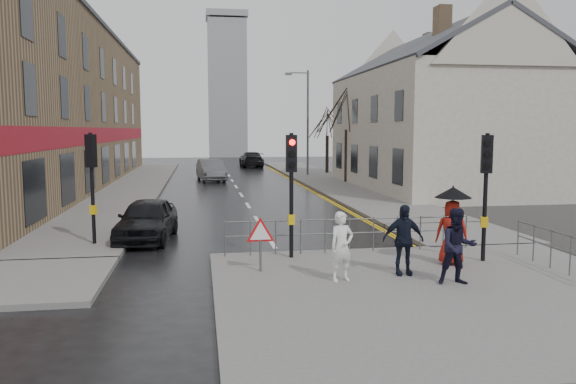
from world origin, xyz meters
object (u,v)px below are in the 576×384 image
object	(u,v)px
pedestrian_b	(458,246)
pedestrian_with_umbrella	(452,222)
pedestrian_a	(342,246)
car_mid	(211,170)
car_parked	(147,219)
pedestrian_d	(403,240)

from	to	relation	value
pedestrian_b	pedestrian_with_umbrella	distance (m)	1.94
pedestrian_a	pedestrian_b	distance (m)	2.61
car_mid	pedestrian_b	bearing A→B (deg)	-87.22
car_parked	car_mid	distance (m)	21.68
pedestrian_a	pedestrian_d	bearing A→B (deg)	-3.37
pedestrian_d	car_parked	world-z (taller)	pedestrian_d
pedestrian_a	pedestrian_d	distance (m)	1.64
pedestrian_b	pedestrian_d	world-z (taller)	pedestrian_b
pedestrian_b	pedestrian_d	distance (m)	1.36
pedestrian_with_umbrella	pedestrian_d	size ratio (longest dim) A/B	1.19
pedestrian_a	pedestrian_d	world-z (taller)	pedestrian_d
car_mid	pedestrian_d	bearing A→B (deg)	-88.72
pedestrian_a	pedestrian_with_umbrella	xyz separation A→B (m)	(3.22, 1.12, 0.30)
pedestrian_b	car_mid	size ratio (longest dim) A/B	0.37
pedestrian_b	pedestrian_d	size ratio (longest dim) A/B	1.02
pedestrian_d	car_parked	size ratio (longest dim) A/B	0.42
pedestrian_with_umbrella	pedestrian_b	bearing A→B (deg)	-111.19
pedestrian_with_umbrella	car_mid	distance (m)	27.38
pedestrian_a	car_parked	distance (m)	8.07
pedestrian_b	car_parked	bearing A→B (deg)	144.59
pedestrian_d	pedestrian_with_umbrella	bearing A→B (deg)	30.07
pedestrian_d	pedestrian_a	bearing A→B (deg)	-164.35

